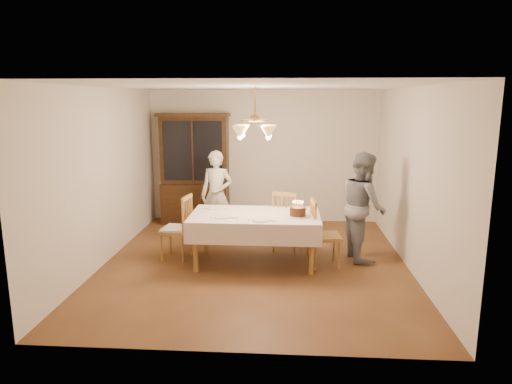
# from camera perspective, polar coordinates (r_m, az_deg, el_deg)

# --- Properties ---
(ground) EXTENTS (5.00, 5.00, 0.00)m
(ground) POSITION_cam_1_polar(r_m,az_deg,el_deg) (6.97, -0.11, -8.82)
(ground) COLOR #543118
(ground) RESTS_ON ground
(room_shell) EXTENTS (5.00, 5.00, 5.00)m
(room_shell) POSITION_cam_1_polar(r_m,az_deg,el_deg) (6.59, -0.12, 4.19)
(room_shell) COLOR white
(room_shell) RESTS_ON ground
(dining_table) EXTENTS (1.90, 1.10, 0.76)m
(dining_table) POSITION_cam_1_polar(r_m,az_deg,el_deg) (6.76, -0.11, -3.39)
(dining_table) COLOR #8F5E29
(dining_table) RESTS_ON ground
(china_hutch) EXTENTS (1.38, 0.54, 2.16)m
(china_hutch) POSITION_cam_1_polar(r_m,az_deg,el_deg) (9.06, -7.64, 2.65)
(china_hutch) COLOR black
(china_hutch) RESTS_ON ground
(chair_far_side) EXTENTS (0.55, 0.54, 1.00)m
(chair_far_side) POSITION_cam_1_polar(r_m,az_deg,el_deg) (7.39, 3.96, -4.03)
(chair_far_side) COLOR #8F5E29
(chair_far_side) RESTS_ON ground
(chair_left_end) EXTENTS (0.48, 0.49, 1.00)m
(chair_left_end) POSITION_cam_1_polar(r_m,az_deg,el_deg) (7.12, -9.90, -4.71)
(chair_left_end) COLOR #8F5E29
(chair_left_end) RESTS_ON ground
(chair_right_end) EXTENTS (0.46, 0.48, 1.00)m
(chair_right_end) POSITION_cam_1_polar(r_m,az_deg,el_deg) (6.79, 8.57, -5.57)
(chair_right_end) COLOR #8F5E29
(chair_right_end) RESTS_ON ground
(elderly_woman) EXTENTS (0.62, 0.46, 1.55)m
(elderly_woman) POSITION_cam_1_polar(r_m,az_deg,el_deg) (8.00, -4.94, -0.39)
(elderly_woman) COLOR beige
(elderly_woman) RESTS_ON ground
(adult_in_grey) EXTENTS (0.76, 0.90, 1.65)m
(adult_in_grey) POSITION_cam_1_polar(r_m,az_deg,el_deg) (7.14, 13.24, -1.71)
(adult_in_grey) COLOR slate
(adult_in_grey) RESTS_ON ground
(birthday_cake) EXTENTS (0.30, 0.30, 0.22)m
(birthday_cake) POSITION_cam_1_polar(r_m,az_deg,el_deg) (6.61, 5.24, -2.49)
(birthday_cake) COLOR white
(birthday_cake) RESTS_ON dining_table
(place_setting_near_left) EXTENTS (0.40, 0.25, 0.02)m
(place_setting_near_left) POSITION_cam_1_polar(r_m,az_deg,el_deg) (6.57, -3.99, -3.11)
(place_setting_near_left) COLOR white
(place_setting_near_left) RESTS_ON dining_table
(place_setting_near_right) EXTENTS (0.41, 0.26, 0.02)m
(place_setting_near_right) POSITION_cam_1_polar(r_m,az_deg,el_deg) (6.39, 0.78, -3.50)
(place_setting_near_right) COLOR white
(place_setting_near_right) RESTS_ON dining_table
(place_setting_far_left) EXTENTS (0.40, 0.25, 0.02)m
(place_setting_far_left) POSITION_cam_1_polar(r_m,az_deg,el_deg) (7.11, -5.18, -1.99)
(place_setting_far_left) COLOR white
(place_setting_far_left) RESTS_ON dining_table
(chandelier) EXTENTS (0.62, 0.62, 0.73)m
(chandelier) POSITION_cam_1_polar(r_m,az_deg,el_deg) (6.55, -0.12, 7.62)
(chandelier) COLOR #BF8C3F
(chandelier) RESTS_ON ground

